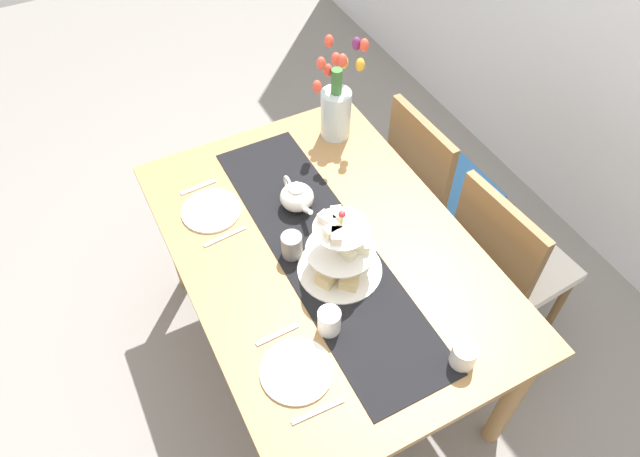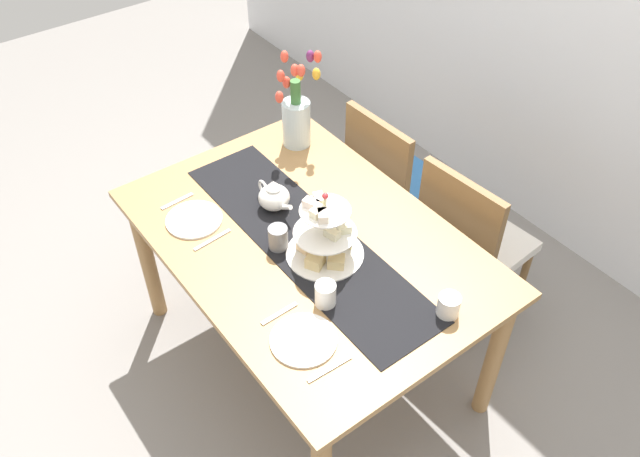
{
  "view_description": "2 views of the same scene",
  "coord_description": "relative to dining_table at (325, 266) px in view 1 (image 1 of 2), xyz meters",
  "views": [
    {
      "loc": [
        1.15,
        -0.62,
        2.42
      ],
      "look_at": [
        -0.02,
        -0.01,
        0.86
      ],
      "focal_mm": 32.29,
      "sensor_mm": 36.0,
      "label": 1
    },
    {
      "loc": [
        1.52,
        -1.08,
        2.58
      ],
      "look_at": [
        0.05,
        0.03,
        0.85
      ],
      "focal_mm": 37.07,
      "sensor_mm": 36.0,
      "label": 2
    }
  ],
  "objects": [
    {
      "name": "chair_left",
      "position": [
        -0.3,
        0.74,
        -0.16
      ],
      "size": [
        0.43,
        0.43,
        0.91
      ],
      "color": "brown",
      "rests_on": "ground_plane"
    },
    {
      "name": "tulip_vase",
      "position": [
        -0.55,
        0.34,
        0.27
      ],
      "size": [
        0.21,
        0.25,
        0.44
      ],
      "color": "silver",
      "rests_on": "dining_table"
    },
    {
      "name": "fork_right",
      "position": [
        0.25,
        -0.31,
        0.11
      ],
      "size": [
        0.02,
        0.15,
        0.01
      ],
      "primitive_type": "cube",
      "rotation": [
        0.0,
        0.0,
        0.02
      ],
      "color": "silver",
      "rests_on": "dining_table"
    },
    {
      "name": "tiered_cake_stand",
      "position": [
        0.11,
        -0.0,
        0.2
      ],
      "size": [
        0.3,
        0.3,
        0.3
      ],
      "color": "beige",
      "rests_on": "table_runner"
    },
    {
      "name": "dinner_plate_right",
      "position": [
        0.39,
        -0.31,
        0.11
      ],
      "size": [
        0.23,
        0.23,
        0.01
      ],
      "primitive_type": "cylinder",
      "color": "white",
      "rests_on": "dining_table"
    },
    {
      "name": "dining_table",
      "position": [
        0.0,
        0.0,
        0.0
      ],
      "size": [
        1.49,
        1.02,
        0.77
      ],
      "color": "#A37747",
      "rests_on": "ground_plane"
    },
    {
      "name": "chair_right",
      "position": [
        0.22,
        0.74,
        -0.16
      ],
      "size": [
        0.45,
        0.45,
        0.91
      ],
      "color": "brown",
      "rests_on": "ground_plane"
    },
    {
      "name": "mug_white_text",
      "position": [
        0.31,
        -0.15,
        0.16
      ],
      "size": [
        0.08,
        0.08,
        0.09
      ],
      "primitive_type": "cylinder",
      "color": "white",
      "rests_on": "dining_table"
    },
    {
      "name": "cream_jug",
      "position": [
        0.6,
        0.17,
        0.15
      ],
      "size": [
        0.08,
        0.08,
        0.08
      ],
      "primitive_type": "cylinder",
      "color": "white",
      "rests_on": "dining_table"
    },
    {
      "name": "knife_right",
      "position": [
        0.54,
        -0.31,
        0.11
      ],
      "size": [
        0.02,
        0.17,
        0.01
      ],
      "primitive_type": "cube",
      "rotation": [
        0.0,
        0.0,
        -0.04
      ],
      "color": "silver",
      "rests_on": "dining_table"
    },
    {
      "name": "mug_grey",
      "position": [
        -0.03,
        -0.12,
        0.16
      ],
      "size": [
        0.08,
        0.08,
        0.09
      ],
      "primitive_type": "cylinder",
      "color": "slate",
      "rests_on": "table_runner"
    },
    {
      "name": "ground_plane",
      "position": [
        0.0,
        0.0,
        -0.66
      ],
      "size": [
        8.0,
        8.0,
        0.0
      ],
      "primitive_type": "plane",
      "color": "gray"
    },
    {
      "name": "dinner_plate_left",
      "position": [
        -0.36,
        -0.31,
        0.11
      ],
      "size": [
        0.23,
        0.23,
        0.01
      ],
      "primitive_type": "cylinder",
      "color": "white",
      "rests_on": "dining_table"
    },
    {
      "name": "teapot",
      "position": [
        -0.23,
        0.0,
        0.17
      ],
      "size": [
        0.24,
        0.13,
        0.14
      ],
      "color": "white",
      "rests_on": "table_runner"
    },
    {
      "name": "fork_left",
      "position": [
        -0.51,
        -0.31,
        0.11
      ],
      "size": [
        0.03,
        0.15,
        0.01
      ],
      "primitive_type": "cube",
      "rotation": [
        0.0,
        0.0,
        0.06
      ],
      "color": "silver",
      "rests_on": "dining_table"
    },
    {
      "name": "knife_left",
      "position": [
        -0.22,
        -0.31,
        0.11
      ],
      "size": [
        0.03,
        0.17,
        0.01
      ],
      "primitive_type": "cube",
      "rotation": [
        0.0,
        0.0,
        0.09
      ],
      "color": "silver",
      "rests_on": "dining_table"
    },
    {
      "name": "table_runner",
      "position": [
        0.0,
        -0.01,
        0.11
      ],
      "size": [
        1.3,
        0.34,
        0.0
      ],
      "primitive_type": "cube",
      "color": "black",
      "rests_on": "dining_table"
    }
  ]
}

